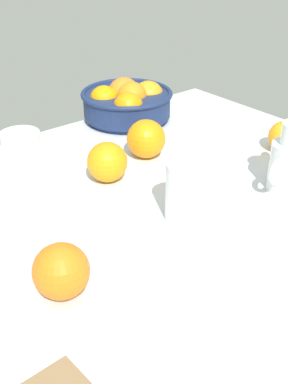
{
  "coord_description": "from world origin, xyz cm",
  "views": [
    {
      "loc": [
        -48.95,
        -56.35,
        48.63
      ],
      "look_at": [
        -2.57,
        0.24,
        5.74
      ],
      "focal_mm": 44.96,
      "sensor_mm": 36.0,
      "label": 1
    }
  ],
  "objects_px": {
    "juice_glass": "(187,195)",
    "loose_orange_4": "(107,162)",
    "loose_orange_2": "(61,271)",
    "fruit_bowl": "(127,102)",
    "loose_orange_1": "(284,137)",
    "loose_orange_0": "(146,139)",
    "second_glass": "(23,158)"
  },
  "relations": [
    {
      "from": "juice_glass",
      "to": "loose_orange_4",
      "type": "relative_size",
      "value": 1.34
    },
    {
      "from": "juice_glass",
      "to": "loose_orange_2",
      "type": "distance_m",
      "value": 0.28
    },
    {
      "from": "fruit_bowl",
      "to": "loose_orange_1",
      "type": "distance_m",
      "value": 0.42
    },
    {
      "from": "loose_orange_0",
      "to": "juice_glass",
      "type": "bearing_deg",
      "value": -113.65
    },
    {
      "from": "juice_glass",
      "to": "second_glass",
      "type": "bearing_deg",
      "value": 114.55
    },
    {
      "from": "fruit_bowl",
      "to": "loose_orange_0",
      "type": "relative_size",
      "value": 2.75
    },
    {
      "from": "fruit_bowl",
      "to": "second_glass",
      "type": "height_order",
      "value": "fruit_bowl"
    },
    {
      "from": "loose_orange_4",
      "to": "second_glass",
      "type": "bearing_deg",
      "value": 135.45
    },
    {
      "from": "second_glass",
      "to": "loose_orange_4",
      "type": "xyz_separation_m",
      "value": [
        0.13,
        -0.12,
        -0.0
      ]
    },
    {
      "from": "fruit_bowl",
      "to": "second_glass",
      "type": "bearing_deg",
      "value": -162.5
    },
    {
      "from": "fruit_bowl",
      "to": "loose_orange_1",
      "type": "bearing_deg",
      "value": -67.15
    },
    {
      "from": "juice_glass",
      "to": "loose_orange_2",
      "type": "xyz_separation_m",
      "value": [
        -0.28,
        -0.03,
        -0.01
      ]
    },
    {
      "from": "juice_glass",
      "to": "second_glass",
      "type": "xyz_separation_m",
      "value": [
        -0.15,
        0.33,
        -0.01
      ]
    },
    {
      "from": "loose_orange_1",
      "to": "loose_orange_4",
      "type": "bearing_deg",
      "value": 160.18
    },
    {
      "from": "juice_glass",
      "to": "loose_orange_2",
      "type": "bearing_deg",
      "value": -173.69
    },
    {
      "from": "loose_orange_2",
      "to": "loose_orange_4",
      "type": "height_order",
      "value": "same"
    },
    {
      "from": "loose_orange_0",
      "to": "fruit_bowl",
      "type": "bearing_deg",
      "value": 62.88
    },
    {
      "from": "second_glass",
      "to": "loose_orange_2",
      "type": "height_order",
      "value": "second_glass"
    },
    {
      "from": "fruit_bowl",
      "to": "loose_orange_4",
      "type": "distance_m",
      "value": 0.34
    },
    {
      "from": "second_glass",
      "to": "loose_orange_4",
      "type": "distance_m",
      "value": 0.18
    },
    {
      "from": "loose_orange_0",
      "to": "loose_orange_1",
      "type": "height_order",
      "value": "loose_orange_0"
    },
    {
      "from": "loose_orange_0",
      "to": "loose_orange_4",
      "type": "bearing_deg",
      "value": -165.14
    },
    {
      "from": "fruit_bowl",
      "to": "loose_orange_4",
      "type": "relative_size",
      "value": 2.89
    },
    {
      "from": "loose_orange_2",
      "to": "loose_orange_4",
      "type": "distance_m",
      "value": 0.35
    },
    {
      "from": "loose_orange_0",
      "to": "loose_orange_4",
      "type": "distance_m",
      "value": 0.14
    },
    {
      "from": "loose_orange_4",
      "to": "fruit_bowl",
      "type": "bearing_deg",
      "value": 45.23
    },
    {
      "from": "loose_orange_0",
      "to": "loose_orange_2",
      "type": "bearing_deg",
      "value": -144.46
    },
    {
      "from": "loose_orange_4",
      "to": "juice_glass",
      "type": "bearing_deg",
      "value": -82.95
    },
    {
      "from": "loose_orange_2",
      "to": "loose_orange_4",
      "type": "bearing_deg",
      "value": 43.55
    },
    {
      "from": "fruit_bowl",
      "to": "juice_glass",
      "type": "xyz_separation_m",
      "value": [
        -0.21,
        -0.45,
        -0.0
      ]
    },
    {
      "from": "fruit_bowl",
      "to": "juice_glass",
      "type": "bearing_deg",
      "value": -115.25
    },
    {
      "from": "loose_orange_4",
      "to": "loose_orange_2",
      "type": "bearing_deg",
      "value": -136.45
    }
  ]
}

